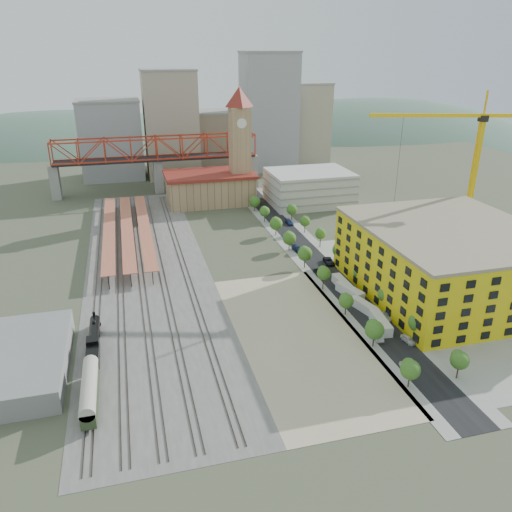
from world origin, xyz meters
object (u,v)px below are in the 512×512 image
object	(u,v)px
site_trailer_a	(381,323)
car_0	(406,368)
coach	(90,391)
site_trailer_c	(350,291)
clock_tower	(240,135)
locomotive	(94,339)
construction_building	(448,260)
site_trailer_d	(342,284)
site_trailer_b	(364,306)
tower_crane	(467,154)

from	to	relation	value
site_trailer_a	car_0	size ratio (longest dim) A/B	2.35
coach	site_trailer_a	distance (m)	66.91
site_trailer_a	site_trailer_c	distance (m)	17.47
clock_tower	locomotive	bearing A→B (deg)	-119.14
construction_building	site_trailer_d	distance (m)	28.87
site_trailer_d	car_0	bearing A→B (deg)	-94.62
car_0	clock_tower	bearing A→B (deg)	92.79
car_0	site_trailer_d	bearing A→B (deg)	86.25
clock_tower	locomotive	xyz separation A→B (m)	(-58.00, -104.02, -26.81)
car_0	site_trailer_b	bearing A→B (deg)	83.98
car_0	site_trailer_a	bearing A→B (deg)	80.52
clock_tower	car_0	xyz separation A→B (m)	(5.00, -129.99, -28.01)
construction_building	site_trailer_c	distance (m)	27.59
coach	construction_building	bearing A→B (deg)	14.61
site_trailer_a	car_0	xyz separation A→B (m)	(-3.00, -16.90, -0.60)
construction_building	car_0	world-z (taller)	construction_building
locomotive	site_trailer_a	world-z (taller)	locomotive
site_trailer_b	site_trailer_d	size ratio (longest dim) A/B	0.94
clock_tower	site_trailer_c	xyz separation A→B (m)	(8.00, -95.62, -27.40)
construction_building	site_trailer_c	size ratio (longest dim) A/B	5.34
site_trailer_b	car_0	size ratio (longest dim) A/B	2.14
site_trailer_a	site_trailer_c	xyz separation A→B (m)	(0.00, 17.47, 0.01)
construction_building	tower_crane	xyz separation A→B (m)	(23.24, 29.41, 21.69)
clock_tower	locomotive	world-z (taller)	clock_tower
tower_crane	clock_tower	bearing A→B (deg)	129.04
site_trailer_d	site_trailer_a	bearing A→B (deg)	-90.28
tower_crane	construction_building	bearing A→B (deg)	-128.31
locomotive	coach	world-z (taller)	coach
site_trailer_a	site_trailer_b	distance (m)	8.98
site_trailer_b	site_trailer_c	bearing A→B (deg)	74.97
construction_building	site_trailer_d	xyz separation A→B (m)	(-26.00, 9.54, -8.16)
locomotive	site_trailer_a	bearing A→B (deg)	-7.82
locomotive	site_trailer_c	distance (m)	66.53
clock_tower	site_trailer_d	distance (m)	94.87
construction_building	coach	world-z (taller)	construction_building
locomotive	site_trailer_a	distance (m)	66.62
site_trailer_d	site_trailer_c	bearing A→B (deg)	-90.28
site_trailer_b	site_trailer_a	bearing A→B (deg)	-105.03
tower_crane	car_0	size ratio (longest dim) A/B	12.59
clock_tower	construction_building	distance (m)	107.36
locomotive	site_trailer_d	size ratio (longest dim) A/B	2.21
clock_tower	site_trailer_d	xyz separation A→B (m)	(8.00, -90.46, -27.44)
site_trailer_d	clock_tower	bearing A→B (deg)	94.77
construction_building	locomotive	distance (m)	92.39
locomotive	tower_crane	world-z (taller)	tower_crane
site_trailer_b	site_trailer_c	size ratio (longest dim) A/B	0.91
clock_tower	site_trailer_c	distance (m)	99.79
site_trailer_d	car_0	xyz separation A→B (m)	(-3.00, -39.53, -0.57)
site_trailer_a	site_trailer_c	bearing A→B (deg)	96.93
tower_crane	site_trailer_a	distance (m)	71.55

